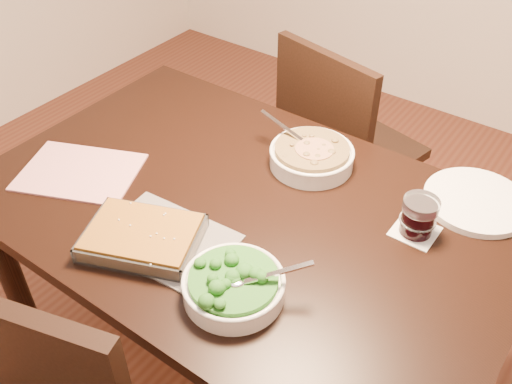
% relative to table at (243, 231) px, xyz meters
% --- Properties ---
extents(ground, '(4.00, 4.00, 0.00)m').
position_rel_table_xyz_m(ground, '(0.00, 0.00, -0.65)').
color(ground, '#4F2316').
rests_on(ground, ground).
extents(table, '(1.40, 0.90, 0.75)m').
position_rel_table_xyz_m(table, '(0.00, 0.00, 0.00)').
color(table, black).
rests_on(table, ground).
extents(magazine_a, '(0.38, 0.34, 0.01)m').
position_rel_table_xyz_m(magazine_a, '(-0.45, -0.16, 0.10)').
color(magazine_a, '#C53853').
rests_on(magazine_a, table).
extents(magazine_b, '(0.33, 0.25, 0.01)m').
position_rel_table_xyz_m(magazine_b, '(-0.07, -0.21, 0.10)').
color(magazine_b, '#27262E').
rests_on(magazine_b, table).
extents(coaster, '(0.10, 0.10, 0.00)m').
position_rel_table_xyz_m(coaster, '(0.40, 0.17, 0.10)').
color(coaster, white).
rests_on(coaster, table).
extents(stew_bowl, '(0.26, 0.24, 0.09)m').
position_rel_table_xyz_m(stew_bowl, '(0.05, 0.25, 0.13)').
color(stew_bowl, white).
rests_on(stew_bowl, table).
extents(broccoli_bowl, '(0.23, 0.23, 0.09)m').
position_rel_table_xyz_m(broccoli_bowl, '(0.17, -0.25, 0.13)').
color(broccoli_bowl, white).
rests_on(broccoli_bowl, table).
extents(baking_dish, '(0.32, 0.28, 0.05)m').
position_rel_table_xyz_m(baking_dish, '(-0.10, -0.26, 0.12)').
color(baking_dish, silver).
rests_on(baking_dish, table).
extents(wine_tumbler, '(0.09, 0.09, 0.10)m').
position_rel_table_xyz_m(wine_tumbler, '(0.40, 0.17, 0.15)').
color(wine_tumbler, black).
rests_on(wine_tumbler, coaster).
extents(dinner_plate, '(0.27, 0.27, 0.02)m').
position_rel_table_xyz_m(dinner_plate, '(0.49, 0.36, 0.10)').
color(dinner_plate, white).
rests_on(dinner_plate, table).
extents(chair_far, '(0.51, 0.51, 0.91)m').
position_rel_table_xyz_m(chair_far, '(-0.09, 0.71, -0.15)').
color(chair_far, black).
rests_on(chair_far, ground).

